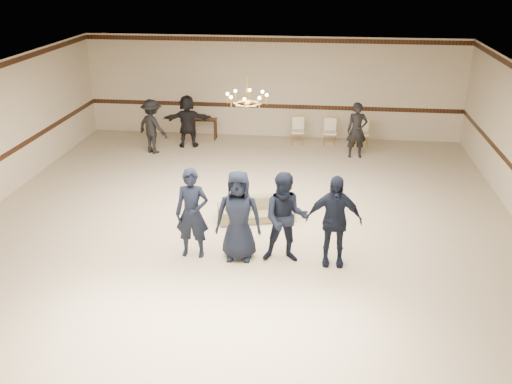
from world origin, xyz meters
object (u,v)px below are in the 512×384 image
Objects in this scene: chandelier at (247,89)px; adult_left at (152,126)px; banquet_chair_right at (362,133)px; banquet_chair_mid at (330,132)px; boy_c at (286,218)px; adult_right at (357,130)px; boy_b at (238,216)px; settee at (256,209)px; boy_a at (192,213)px; adult_mid at (188,121)px; boy_d at (334,221)px; banquet_chair_left at (298,131)px; console_table at (205,129)px.

chandelier is 0.58× the size of adult_left.
banquet_chair_mid is at bearing -178.50° from banquet_chair_right.
banquet_chair_mid is (0.87, 7.35, -0.48)m from boy_c.
adult_right is 1.13m from banquet_chair_right.
banquet_chair_mid is (1.77, 7.35, -0.48)m from boy_b.
chandelier is at bearing 91.00° from boy_b.
banquet_chair_mid is at bearing 58.18° from settee.
boy_a is 1.00× the size of boy_b.
boy_b is 1.11× the size of adult_mid.
boy_d reaches higher than banquet_chair_left.
adult_right is at bearing -15.83° from console_table.
boy_a is at bearing 178.11° from boy_b.
console_table is at bearing 111.35° from chandelier.
banquet_chair_mid is at bearing 120.64° from adult_right.
chandelier reaches higher than boy_c.
boy_a is 2.15× the size of banquet_chair_left.
boy_d reaches higher than adult_left.
boy_a is 7.83m from banquet_chair_mid.
banquet_chair_left is at bearing -179.19° from adult_mid.
adult_right is at bearing -54.94° from banquet_chair_mid.
adult_mid is at bearing -174.86° from banquet_chair_left.
boy_a is 1.00× the size of boy_c.
banquet_chair_mid is 1.00m from banquet_chair_right.
adult_right is at bearing 72.41° from boy_c.
console_table is (-4.76, 1.23, -0.48)m from adult_right.
boy_d is 1.11× the size of adult_mid.
adult_right is at bearing -35.96° from banquet_chair_left.
adult_left is (-3.37, 3.90, -2.07)m from chandelier.
adult_left is at bearing -166.46° from banquet_chair_right.
adult_left is at bearing 122.87° from boy_c.
chandelier is at bearing 106.93° from settee.
banquet_chair_left and banquet_chair_right have the same top height.
adult_mid is 2.04× the size of console_table.
boy_b is 7.87m from banquet_chair_right.
banquet_chair_left is (-1.03, 7.35, -0.48)m from boy_d.
adult_mid is at bearing 109.07° from boy_b.
settee is at bearing -123.40° from adult_right.
console_table is (-4.00, 0.20, -0.09)m from banquet_chair_mid.
banquet_chair_mid is (1.65, 5.59, 0.18)m from settee.
boy_b is 7.89m from console_table.
boy_d is 2.15× the size of banquet_chair_right.
banquet_chair_right is at bearing 63.28° from boy_a.
boy_d is (0.90, 0.00, 0.00)m from boy_c.
boy_a is 2.14m from settee.
chandelier is at bearing -105.07° from banquet_chair_left.
adult_left and adult_mid have the same top height.
banquet_chair_mid is 1.00× the size of banquet_chair_right.
chandelier reaches higher than boy_d.
boy_c is at bearing -94.53° from banquet_chair_left.
chandelier reaches higher than adult_mid.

